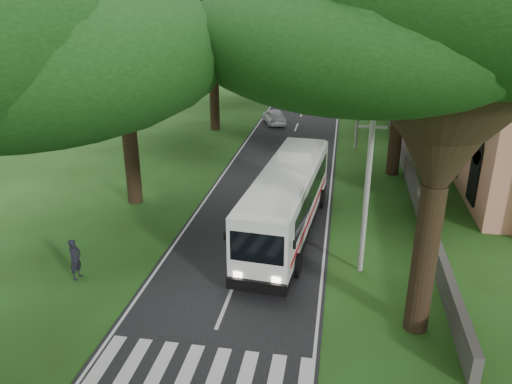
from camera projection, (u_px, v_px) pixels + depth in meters
name	position (u px, v px, depth m)	size (l,w,h in m)	color
ground	(213.00, 339.00, 18.55)	(140.00, 140.00, 0.00)	#224112
road	(288.00, 148.00, 41.42)	(8.00, 120.00, 0.04)	black
crosswalk	(198.00, 376.00, 16.72)	(8.00, 3.00, 0.01)	silver
property_wall	(402.00, 150.00, 38.85)	(0.35, 50.00, 1.20)	#383533
pole_near	(367.00, 186.00, 21.61)	(1.60, 0.24, 8.00)	gray
pole_mid	(359.00, 98.00, 39.92)	(1.60, 0.24, 8.00)	gray
pole_far	(356.00, 65.00, 58.22)	(1.60, 0.24, 8.00)	gray
tree_l_midb	(212.00, 10.00, 43.27)	(14.38, 14.38, 13.77)	black
tree_r_mida	(409.00, 13.00, 31.59)	(15.07, 15.07, 14.06)	black
coach_bus	(287.00, 199.00, 25.98)	(3.72, 12.63, 3.67)	white
distant_car_a	(274.00, 116.00, 48.80)	(1.76, 4.37, 1.49)	#B9B9BE
distant_car_b	(287.00, 88.00, 64.22)	(1.33, 3.81, 1.25)	navy
distant_car_c	(335.00, 80.00, 70.45)	(1.65, 4.06, 1.18)	maroon
pedestrian	(75.00, 259.00, 22.17)	(0.70, 0.46, 1.91)	black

